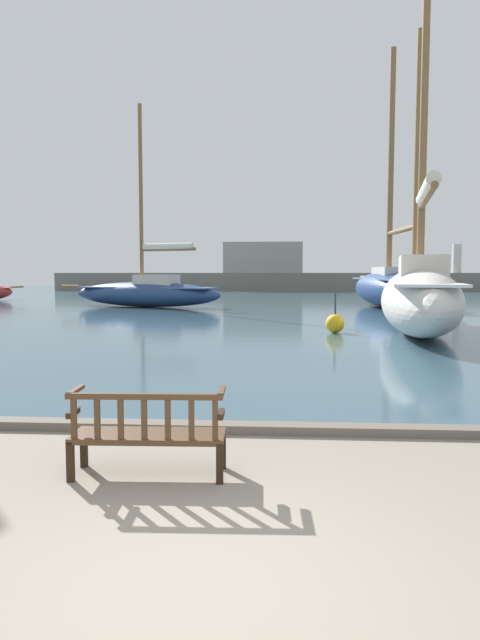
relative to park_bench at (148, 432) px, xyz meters
The scene contains 9 objects.
ground_plane 2.35m from the park_bench, 67.91° to the right, with size 160.00×160.00×0.00m, color gray.
harbor_water 41.88m from the park_bench, 88.81° to the left, with size 100.00×80.00×0.08m, color #385666.
quay_edge_kerb 1.96m from the park_bench, 63.18° to the left, with size 40.00×0.30×0.12m, color #675F54.
park_bench is the anchor object (origin of this frame).
sailboat_distant_harbor 28.86m from the park_bench, 103.19° to the left, with size 11.16×5.59×11.98m.
sailboat_nearest_starboard 29.69m from the park_bench, 74.48° to the left, with size 4.00×14.29×15.07m.
sailboat_nearest_port 15.09m from the park_bench, 66.09° to the left, with size 4.46×12.75×15.32m.
channel_buoy 14.19m from the park_bench, 76.60° to the left, with size 0.64×0.64×1.34m.
far_breakwater 59.19m from the park_bench, 89.21° to the left, with size 50.29×2.40×5.58m.
Camera 1 is at (0.49, -3.63, 2.14)m, focal length 32.00 mm.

